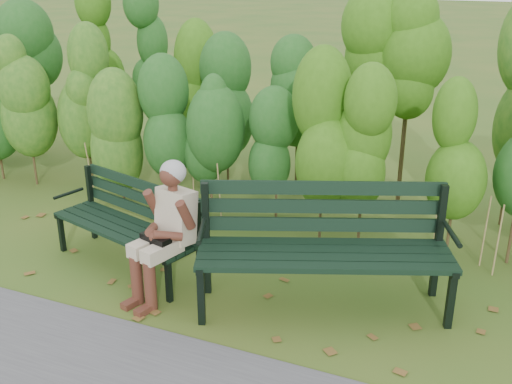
% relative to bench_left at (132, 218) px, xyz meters
% --- Properties ---
extents(ground, '(80.00, 80.00, 0.00)m').
position_rel_bench_left_xyz_m(ground, '(1.09, 0.07, -0.47)').
color(ground, '#30591B').
extents(hedge_band, '(11.04, 1.67, 2.42)m').
position_rel_bench_left_xyz_m(hedge_band, '(1.09, 1.93, 0.79)').
color(hedge_band, '#47381E').
rests_on(hedge_band, ground).
extents(leaf_litter, '(5.93, 2.24, 0.01)m').
position_rel_bench_left_xyz_m(leaf_litter, '(1.32, -0.02, -0.47)').
color(leaf_litter, brown).
rests_on(leaf_litter, ground).
extents(bench_left, '(1.68, 0.93, 0.80)m').
position_rel_bench_left_xyz_m(bench_left, '(0.00, 0.00, 0.00)').
color(bench_left, black).
rests_on(bench_left, ground).
extents(bench_right, '(2.15, 1.37, 1.02)m').
position_rel_bench_left_xyz_m(bench_right, '(1.85, 0.03, 0.13)').
color(bench_right, black).
rests_on(bench_right, ground).
extents(seated_woman, '(0.51, 0.74, 1.19)m').
position_rel_bench_left_xyz_m(seated_woman, '(0.58, -0.33, 0.20)').
color(seated_woman, '#C2BA99').
rests_on(seated_woman, ground).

